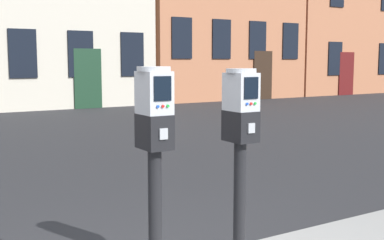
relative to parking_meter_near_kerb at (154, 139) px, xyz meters
The scene contains 3 objects.
parking_meter_near_kerb is the anchor object (origin of this frame).
parking_meter_twin_adjacent 0.69m from the parking_meter_near_kerb, ahead, with size 0.22×0.25×1.48m.
townhouse_brick_corner 25.61m from the parking_meter_near_kerb, 41.71° to the left, with size 7.38×5.77×9.72m.
Camera 1 is at (-1.54, -3.00, 1.67)m, focal length 46.48 mm.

